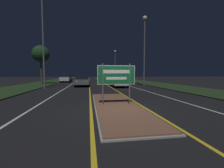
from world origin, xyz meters
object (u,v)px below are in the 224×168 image
object	(u,v)px
streetlight_right_near	(145,37)
car_approaching_0	(82,80)
car_receding_0	(119,81)
car_receding_1	(109,79)
highway_sign	(116,76)
streetlight_left_near	(43,29)
streetlight_right_far	(115,60)
car_approaching_1	(66,78)

from	to	relation	value
streetlight_right_near	car_approaching_0	xyz separation A→B (m)	(-8.61, 0.77, -5.97)
car_receding_0	car_receding_1	distance (m)	9.46
highway_sign	car_approaching_0	world-z (taller)	highway_sign
streetlight_left_near	streetlight_right_far	size ratio (longest dim) A/B	1.32
streetlight_left_near	car_receding_0	bearing A→B (deg)	2.64
highway_sign	streetlight_right_near	distance (m)	14.97
car_receding_1	car_approaching_0	world-z (taller)	car_approaching_0
car_approaching_0	streetlight_right_near	bearing A→B (deg)	-5.13
streetlight_left_near	streetlight_right_near	xyz separation A→B (m)	(12.86, 1.85, -0.07)
car_approaching_0	car_approaching_1	size ratio (longest dim) A/B	1.03
streetlight_left_near	car_receding_0	distance (m)	10.89
streetlight_right_near	car_approaching_1	xyz separation A→B (m)	(-12.39, 11.51, -5.98)
streetlight_left_near	car_approaching_0	distance (m)	7.84
car_approaching_0	streetlight_right_far	bearing A→B (deg)	68.91
highway_sign	streetlight_right_near	size ratio (longest dim) A/B	0.22
streetlight_right_near	car_approaching_1	size ratio (longest dim) A/B	2.12
car_receding_0	car_approaching_0	xyz separation A→B (m)	(-4.75, 2.21, 0.07)
highway_sign	car_receding_1	bearing A→B (deg)	83.50
car_approaching_0	car_receding_0	bearing A→B (deg)	-24.92
car_approaching_1	streetlight_right_near	bearing A→B (deg)	-42.89
highway_sign	car_approaching_1	size ratio (longest dim) A/B	0.47
streetlight_right_near	streetlight_right_far	size ratio (longest dim) A/B	1.15
car_receding_0	car_receding_1	xyz separation A→B (m)	(-0.09, 9.46, 0.03)
streetlight_right_far	car_approaching_0	xyz separation A→B (m)	(-8.44, -21.89, -4.99)
car_receding_1	streetlight_right_far	bearing A→B (deg)	75.52
car_receding_0	car_receding_1	world-z (taller)	car_receding_1
highway_sign	car_receding_1	distance (m)	20.72
streetlight_right_near	streetlight_right_far	bearing A→B (deg)	90.43
streetlight_left_near	car_receding_1	world-z (taller)	streetlight_left_near
streetlight_right_far	car_receding_1	distance (m)	15.94
streetlight_right_far	car_approaching_0	world-z (taller)	streetlight_right_far
car_approaching_0	car_approaching_1	bearing A→B (deg)	109.38
streetlight_right_far	car_receding_0	bearing A→B (deg)	-98.70
streetlight_right_far	car_approaching_1	world-z (taller)	streetlight_right_far
streetlight_right_near	streetlight_left_near	bearing A→B (deg)	-171.81
highway_sign	car_approaching_0	xyz separation A→B (m)	(-2.32, 13.32, -0.77)
highway_sign	car_approaching_0	size ratio (longest dim) A/B	0.46
highway_sign	car_approaching_0	distance (m)	13.54
car_receding_0	car_approaching_1	xyz separation A→B (m)	(-8.53, 12.95, 0.07)
streetlight_left_near	streetlight_right_near	world-z (taller)	streetlight_left_near
highway_sign	streetlight_left_near	size ratio (longest dim) A/B	0.19
streetlight_left_near	streetlight_right_near	size ratio (longest dim) A/B	1.16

